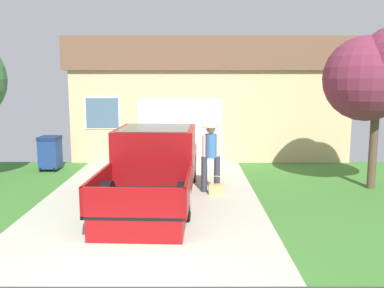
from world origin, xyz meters
name	(u,v)px	position (x,y,z in m)	size (l,w,h in m)	color
pickup_truck	(157,166)	(0.10, 4.64, 0.75)	(2.10, 5.42, 1.70)	maroon
person_with_hat	(212,153)	(1.47, 5.07, 1.02)	(0.49, 0.48, 1.81)	#333842
handbag	(218,189)	(1.61, 4.78, 0.15)	(0.39, 0.22, 0.48)	tan
house_with_garage	(209,96)	(1.63, 12.06, 2.18)	(10.07, 6.67, 4.31)	#D8BC8B
front_yard_tree	(381,73)	(5.72, 5.24, 3.02)	(2.69, 2.38, 4.21)	brown
wheeled_trash_bin	(51,152)	(-3.52, 7.65, 0.59)	(0.60, 0.72, 1.09)	navy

